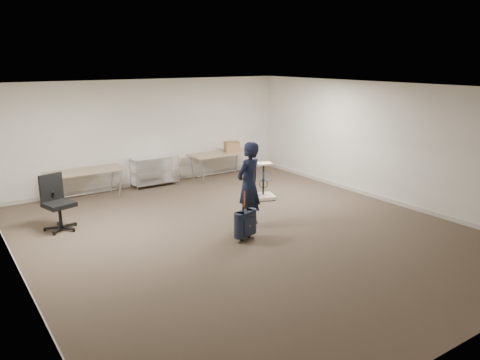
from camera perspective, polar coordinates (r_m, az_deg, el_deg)
ground at (r=9.24m, az=0.49°, el=-6.44°), size 9.00×9.00×0.00m
room_shell at (r=10.32m, az=-3.87°, el=-3.88°), size 8.00×9.00×9.00m
folding_table_left at (r=11.75m, az=-18.39°, el=0.87°), size 1.80×0.75×0.73m
folding_table_right at (r=13.23m, az=-2.42°, el=3.10°), size 1.80×0.75×0.73m
wire_shelf at (r=12.64m, az=-10.35°, el=1.22°), size 1.22×0.47×0.80m
person at (r=9.37m, az=1.07°, el=-0.55°), size 0.73×0.59×1.73m
suitcase at (r=8.78m, az=0.64°, el=-5.33°), size 0.39×0.28×0.95m
office_chair at (r=9.99m, az=-21.23°, el=-3.79°), size 0.67×0.67×1.11m
equipment_cart at (r=11.36m, az=2.93°, el=-1.15°), size 0.62×0.62×0.89m
cardboard_box at (r=13.35m, az=-1.02°, el=4.09°), size 0.46×0.39×0.30m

